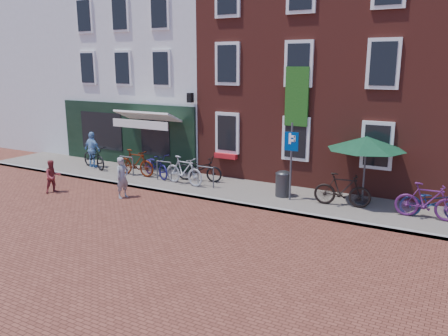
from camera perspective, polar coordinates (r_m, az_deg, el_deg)
The scene contains 20 objects.
ground at distance 16.85m, azimuth -5.93°, elevation -3.47°, with size 80.00×80.00×0.00m, color brown.
sidewalk at distance 17.53m, azimuth -0.44°, elevation -2.57°, with size 24.00×3.00×0.10m, color slate.
building_stucco at distance 24.75m, azimuth -6.38°, elevation 12.38°, with size 8.00×8.00×9.00m, color silver.
building_brick_mid at distance 21.47m, azimuth 9.44°, elevation 13.51°, with size 6.00×8.00×10.00m, color maroon.
building_brick_right at distance 20.21m, azimuth 26.02°, elevation 12.43°, with size 6.00×8.00×10.00m, color maroon.
filler_left at distance 29.74m, azimuth -18.51°, elevation 11.92°, with size 7.00×8.00×9.00m, color silver.
litter_bin at distance 16.32m, azimuth 7.55°, elevation -1.80°, with size 0.55×0.55×1.01m.
parking_sign at distance 15.61m, azimuth 8.56°, elevation 2.03°, with size 0.50×0.07×2.74m.
parasol at distance 15.79m, azimuth 17.71°, elevation 3.37°, with size 2.62×2.62×2.43m.
woman at distance 16.70m, azimuth -12.82°, elevation -1.20°, with size 0.55×0.36×1.51m, color gray.
boy at distance 18.17m, azimuth -21.00°, elevation -1.01°, with size 0.61×0.48×1.26m, color maroon.
cafe_person at distance 21.55m, azimuth -16.43°, elevation 2.26°, with size 0.97×0.40×1.66m, color #84B9E8.
bicycle_0 at distance 21.40m, azimuth -16.24°, elevation 1.33°, with size 0.68×1.94×1.02m, color black.
bicycle_1 at distance 19.51m, azimuth -11.20°, elevation 0.66°, with size 0.53×1.88×1.13m, color #4E1605.
bicycle_2 at distance 19.14m, azimuth -8.67°, elevation 0.35°, with size 0.68×1.94×1.02m, color #18144F.
bicycle_3 at distance 17.81m, azimuth -5.15°, elevation -0.32°, with size 0.53×1.88×1.13m, color #9B9C9E.
bicycle_4 at distance 18.30m, azimuth -3.17°, elevation -0.10°, with size 0.68×1.94×1.02m, color black.
bicycle_5 at distance 15.56m, azimuth 14.84°, elevation -2.71°, with size 0.53×1.88×1.13m, color black.
bicycle_6 at distance 15.35m, azimuth 25.11°, elevation -3.97°, with size 0.68×1.94×1.02m, color navy.
bicycle_7 at distance 15.18m, azimuth 24.47°, elevation -3.87°, with size 0.53×1.88×1.13m, color #501A50.
Camera 1 is at (9.35, -13.17, 4.80)m, focal length 35.86 mm.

